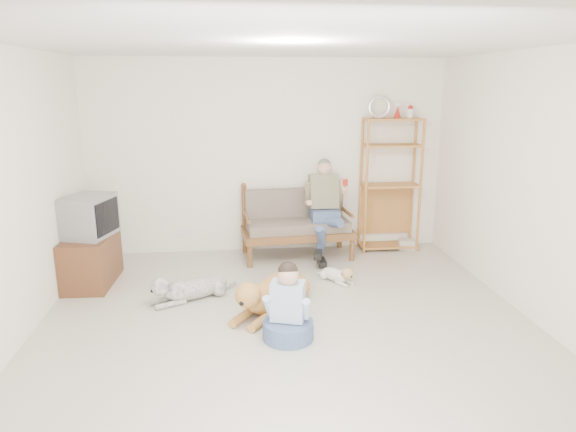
{
  "coord_description": "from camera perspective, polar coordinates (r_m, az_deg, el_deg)",
  "views": [
    {
      "loc": [
        -0.53,
        -4.42,
        2.37
      ],
      "look_at": [
        0.09,
        1.0,
        0.94
      ],
      "focal_mm": 32.0,
      "sensor_mm": 36.0,
      "label": 1
    }
  ],
  "objects": [
    {
      "name": "floor",
      "position": [
        5.04,
        0.28,
        -13.38
      ],
      "size": [
        5.5,
        5.5,
        0.0
      ],
      "primitive_type": "plane",
      "color": "silver",
      "rests_on": "ground"
    },
    {
      "name": "ceiling",
      "position": [
        4.46,
        0.33,
        18.91
      ],
      "size": [
        5.5,
        5.5,
        0.0
      ],
      "primitive_type": "plane",
      "rotation": [
        3.14,
        0.0,
        0.0
      ],
      "color": "silver",
      "rests_on": "ground"
    },
    {
      "name": "wall_back",
      "position": [
        7.26,
        -2.28,
        6.56
      ],
      "size": [
        5.0,
        0.0,
        5.0
      ],
      "primitive_type": "plane",
      "rotation": [
        1.57,
        0.0,
        0.0
      ],
      "color": "white",
      "rests_on": "ground"
    },
    {
      "name": "wall_front",
      "position": [
        2.02,
        9.91,
        -15.75
      ],
      "size": [
        5.0,
        0.0,
        5.0
      ],
      "primitive_type": "plane",
      "rotation": [
        -1.57,
        0.0,
        0.0
      ],
      "color": "white",
      "rests_on": "ground"
    },
    {
      "name": "wall_right",
      "position": [
        5.45,
        27.41,
        2.22
      ],
      "size": [
        0.0,
        5.5,
        5.5
      ],
      "primitive_type": "plane",
      "rotation": [
        1.57,
        0.0,
        -1.57
      ],
      "color": "white",
      "rests_on": "ground"
    },
    {
      "name": "loveseat",
      "position": [
        7.13,
        0.97,
        -0.67
      ],
      "size": [
        1.55,
        0.81,
        0.95
      ],
      "rotation": [
        0.0,
        0.0,
        0.07
      ],
      "color": "brown",
      "rests_on": "ground"
    },
    {
      "name": "man",
      "position": [
        6.94,
        4.07,
        0.07
      ],
      "size": [
        0.52,
        0.74,
        1.2
      ],
      "color": "#485885",
      "rests_on": "loveseat"
    },
    {
      "name": "etagere",
      "position": [
        7.46,
        11.28,
        3.55
      ],
      "size": [
        0.84,
        0.37,
        2.2
      ],
      "color": "#B37738",
      "rests_on": "ground"
    },
    {
      "name": "book_stack",
      "position": [
        7.72,
        13.04,
        -3.08
      ],
      "size": [
        0.25,
        0.21,
        0.14
      ],
      "primitive_type": "cube",
      "rotation": [
        0.0,
        0.0,
        -0.22
      ],
      "color": "silver",
      "rests_on": "ground"
    },
    {
      "name": "tv_stand",
      "position": [
        6.63,
        -21.06,
        -4.56
      ],
      "size": [
        0.55,
        0.93,
        0.6
      ],
      "rotation": [
        0.0,
        0.0,
        -0.05
      ],
      "color": "brown",
      "rests_on": "ground"
    },
    {
      "name": "crt_tv",
      "position": [
        6.47,
        -21.2,
        0.0
      ],
      "size": [
        0.62,
        0.69,
        0.49
      ],
      "rotation": [
        0.0,
        0.0,
        -0.29
      ],
      "color": "gray",
      "rests_on": "tv_stand"
    },
    {
      "name": "wall_outlet",
      "position": [
        7.48,
        -11.78,
        -1.73
      ],
      "size": [
        0.12,
        0.02,
        0.08
      ],
      "primitive_type": "cube",
      "color": "white",
      "rests_on": "ground"
    },
    {
      "name": "golden_retriever",
      "position": [
        5.56,
        -1.94,
        -8.5
      ],
      "size": [
        0.93,
        1.33,
        0.46
      ],
      "rotation": [
        0.0,
        0.0,
        -0.59
      ],
      "color": "#C07942",
      "rests_on": "ground"
    },
    {
      "name": "shaggy_dog",
      "position": [
        5.9,
        -10.99,
        -7.91
      ],
      "size": [
        0.99,
        0.61,
        0.33
      ],
      "rotation": [
        0.0,
        0.0,
        -1.09
      ],
      "color": "white",
      "rests_on": "ground"
    },
    {
      "name": "terrier",
      "position": [
        6.32,
        5.61,
        -6.52
      ],
      "size": [
        0.39,
        0.51,
        0.22
      ],
      "rotation": [
        0.0,
        0.0,
        0.6
      ],
      "color": "silver",
      "rests_on": "ground"
    },
    {
      "name": "child",
      "position": [
        4.92,
        0.0,
        -10.54
      ],
      "size": [
        0.49,
        0.49,
        0.77
      ],
      "rotation": [
        0.0,
        0.0,
        -0.31
      ],
      "color": "#485885",
      "rests_on": "ground"
    }
  ]
}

